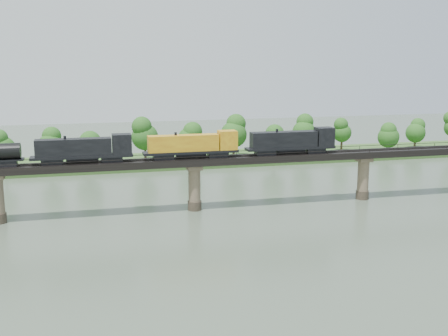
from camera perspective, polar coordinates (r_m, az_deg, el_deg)
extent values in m
plane|color=#3D4C3B|center=(94.82, 0.48, -9.02)|extent=(400.00, 400.00, 0.00)
cube|color=#2E5120|center=(175.50, -6.41, 0.70)|extent=(300.00, 24.00, 1.60)
cylinder|color=#473A2D|center=(122.44, -3.01, -3.82)|extent=(3.00, 3.00, 2.00)
cylinder|color=#79674F|center=(121.34, -3.03, -1.77)|extent=(2.60, 2.60, 9.00)
cube|color=#79674F|center=(120.50, -3.05, 0.09)|extent=(3.20, 3.20, 1.00)
cylinder|color=#473A2D|center=(135.50, 13.86, -2.65)|extent=(3.00, 3.00, 2.00)
cylinder|color=#79674F|center=(134.51, 13.95, -0.79)|extent=(2.60, 2.60, 9.00)
cube|color=#79674F|center=(133.75, 14.03, 0.89)|extent=(3.20, 3.20, 1.00)
cube|color=black|center=(120.26, -3.05, 0.67)|extent=(220.00, 5.00, 1.50)
cube|color=black|center=(119.39, -2.99, 1.00)|extent=(220.00, 0.12, 0.16)
cube|color=black|center=(120.84, -3.12, 1.12)|extent=(220.00, 0.12, 0.16)
cube|color=black|center=(117.68, -2.84, 1.15)|extent=(220.00, 0.10, 0.10)
cube|color=black|center=(122.33, -3.27, 1.54)|extent=(220.00, 0.10, 0.10)
cube|color=black|center=(117.75, -2.84, 0.99)|extent=(0.08, 0.08, 0.70)
cube|color=black|center=(122.39, -3.27, 1.38)|extent=(0.08, 0.08, 0.70)
cylinder|color=#382619|center=(166.60, -21.35, 0.31)|extent=(0.70, 0.70, 3.51)
sphere|color=#1B4C15|center=(165.84, -21.46, 1.90)|extent=(6.31, 6.31, 6.31)
sphere|color=#1B4C15|center=(165.42, -21.53, 2.89)|extent=(4.73, 4.73, 4.73)
cylinder|color=#382619|center=(167.91, -17.12, 0.64)|extent=(0.70, 0.70, 3.34)
sphere|color=#1B4C15|center=(167.17, -17.21, 2.14)|extent=(7.18, 7.18, 7.18)
sphere|color=#1B4C15|center=(166.78, -17.26, 3.09)|extent=(5.39, 5.39, 5.39)
cylinder|color=#382619|center=(165.00, -13.62, 0.55)|extent=(0.70, 0.70, 2.83)
sphere|color=#1B4C15|center=(164.36, -13.68, 1.84)|extent=(8.26, 8.26, 8.26)
sphere|color=#1B4C15|center=(164.00, -13.71, 2.65)|extent=(6.19, 6.19, 6.19)
cylinder|color=#382619|center=(172.17, -7.99, 1.40)|extent=(0.70, 0.70, 3.96)
sphere|color=#1B4C15|center=(171.35, -8.04, 3.14)|extent=(8.07, 8.07, 8.07)
sphere|color=#1B4C15|center=(170.91, -8.07, 4.23)|extent=(6.05, 6.05, 6.05)
cylinder|color=#382619|center=(172.61, -3.46, 1.39)|extent=(0.70, 0.70, 3.27)
sphere|color=#1B4C15|center=(171.92, -3.47, 2.82)|extent=(8.03, 8.03, 8.03)
sphere|color=#1B4C15|center=(171.54, -3.49, 3.72)|extent=(6.02, 6.02, 6.02)
cylinder|color=#382619|center=(176.73, 0.98, 1.75)|extent=(0.70, 0.70, 3.92)
sphere|color=#1B4C15|center=(175.93, 0.99, 3.43)|extent=(8.29, 8.29, 8.29)
sphere|color=#1B4C15|center=(175.51, 0.99, 4.49)|extent=(6.21, 6.21, 6.21)
cylinder|color=#382619|center=(173.38, 5.07, 1.38)|extent=(0.70, 0.70, 3.02)
sphere|color=#1B4C15|center=(172.74, 5.09, 2.69)|extent=(7.74, 7.74, 7.74)
sphere|color=#1B4C15|center=(172.38, 5.11, 3.52)|extent=(5.80, 5.80, 5.80)
cylinder|color=#382619|center=(185.91, 8.07, 2.10)|extent=(0.70, 0.70, 3.80)
sphere|color=#1B4C15|center=(185.18, 8.11, 3.65)|extent=(7.47, 7.47, 7.47)
sphere|color=#1B4C15|center=(184.78, 8.14, 4.62)|extent=(5.60, 5.60, 5.60)
cylinder|color=#382619|center=(191.64, 11.84, 2.18)|extent=(0.70, 0.70, 3.38)
sphere|color=#1B4C15|center=(190.99, 11.90, 3.52)|extent=(6.23, 6.23, 6.23)
sphere|color=#1B4C15|center=(190.64, 11.93, 4.36)|extent=(4.67, 4.67, 4.67)
cylinder|color=#382619|center=(193.02, 16.31, 1.94)|extent=(0.70, 0.70, 2.77)
sphere|color=#1B4C15|center=(192.48, 16.37, 3.03)|extent=(7.04, 7.04, 7.04)
sphere|color=#1B4C15|center=(192.18, 16.41, 3.71)|extent=(5.28, 5.28, 5.28)
cylinder|color=#382619|center=(204.26, 18.81, 2.31)|extent=(0.70, 0.70, 2.94)
sphere|color=#1B4C15|center=(203.72, 18.88, 3.40)|extent=(6.73, 6.73, 6.73)
sphere|color=#1B4C15|center=(203.42, 18.92, 4.09)|extent=(5.05, 5.05, 5.05)
cube|color=black|center=(128.06, 9.22, 1.80)|extent=(4.29, 2.57, 1.18)
cube|color=black|center=(123.95, 4.19, 1.60)|extent=(4.29, 2.57, 1.18)
cube|color=black|center=(125.76, 6.75, 2.04)|extent=(20.36, 3.22, 0.54)
cube|color=black|center=(124.90, 6.08, 2.91)|extent=(15.00, 2.89, 3.43)
cube|color=black|center=(128.45, 10.14, 3.18)|extent=(3.86, 3.22, 4.07)
cylinder|color=black|center=(125.86, 6.75, 1.78)|extent=(6.43, 1.50, 1.50)
cube|color=black|center=(121.09, -0.64, 1.40)|extent=(4.29, 2.57, 1.18)
cube|color=black|center=(118.99, -6.17, 1.16)|extent=(4.29, 2.57, 1.18)
cube|color=black|center=(119.77, -3.38, 1.64)|extent=(20.36, 3.22, 0.54)
cube|color=gold|center=(119.18, -4.16, 2.54)|extent=(15.00, 2.89, 3.43)
cube|color=gold|center=(121.11, 0.35, 2.87)|extent=(3.86, 3.22, 4.07)
cylinder|color=black|center=(119.87, -3.38, 1.36)|extent=(6.43, 1.50, 1.50)
cube|color=black|center=(118.07, -11.33, 0.92)|extent=(4.29, 2.57, 1.18)
cube|color=black|center=(118.18, -17.04, 0.65)|extent=(4.29, 2.57, 1.18)
cube|color=black|center=(117.85, -14.21, 1.15)|extent=(20.36, 3.22, 0.54)
cube|color=black|center=(117.55, -15.04, 2.06)|extent=(15.00, 2.89, 3.43)
cube|color=black|center=(117.68, -10.34, 2.43)|extent=(3.86, 3.22, 4.07)
cylinder|color=black|center=(117.95, -14.19, 0.87)|extent=(6.43, 1.50, 1.50)
cube|color=black|center=(119.00, -21.16, 0.45)|extent=(3.75, 2.36, 1.18)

